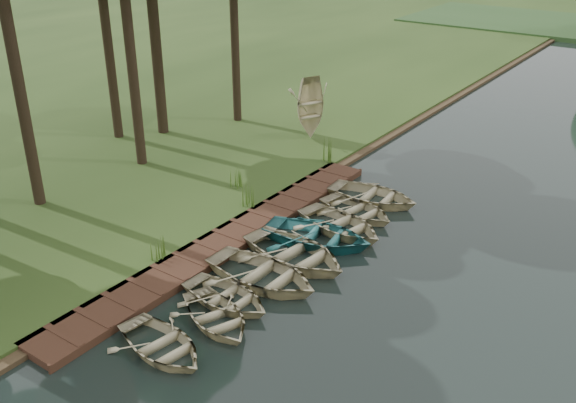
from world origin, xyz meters
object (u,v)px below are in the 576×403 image
Objects in this scene: rowboat_0 at (161,343)px; rowboat_1 at (216,314)px; rowboat_2 at (226,295)px; boardwalk at (230,239)px; stored_rowboat at (310,132)px.

rowboat_0 is 1.86m from rowboat_1.
boardwalk is at bearing 41.54° from rowboat_2.
rowboat_1 is at bearing -0.66° from rowboat_0.
boardwalk is 4.81m from rowboat_1.
stored_rowboat is (-6.17, 14.05, 0.26)m from rowboat_1.
rowboat_1 is at bearing -54.44° from boardwalk.
stored_rowboat is (-3.37, 10.14, 0.47)m from boardwalk.
rowboat_2 is at bearing -131.41° from stored_rowboat.
stored_rowboat is at bearing 108.39° from boardwalk.
boardwalk is 6.26m from rowboat_0.
rowboat_2 is (-0.40, 0.91, 0.01)m from rowboat_1.
rowboat_2 is (-0.07, 2.74, 0.00)m from rowboat_0.
rowboat_0 is 1.02× the size of rowboat_1.
boardwalk is 10.70m from stored_rowboat.
rowboat_2 reaches higher than rowboat_1.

